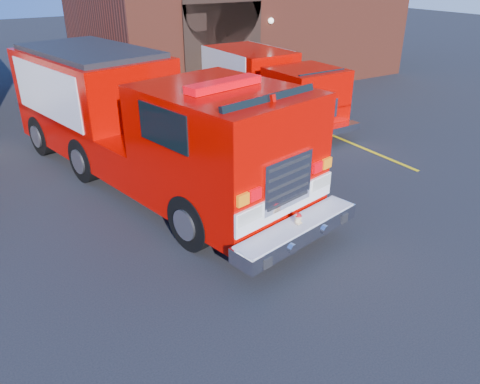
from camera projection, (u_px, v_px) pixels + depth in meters
ground at (213, 223)px, 10.83m from camera, size 100.00×100.00×0.00m
parking_stripe_near at (379, 155)px, 14.66m from camera, size 0.12×3.00×0.01m
parking_stripe_mid at (317, 129)px, 16.95m from camera, size 0.12×3.00×0.01m
parking_stripe_far at (269, 109)px, 19.24m from camera, size 0.12×3.00×0.01m
fire_engine at (143, 121)px, 12.25m from camera, size 5.08×11.03×3.28m
secondary_truck at (261, 82)px, 17.78m from camera, size 2.52×7.61×2.45m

